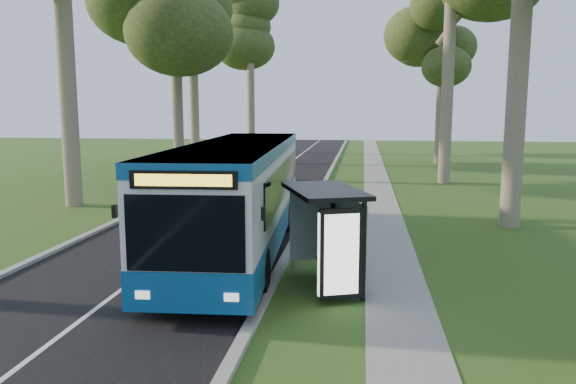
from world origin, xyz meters
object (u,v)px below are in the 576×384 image
bus_shelter (329,222)px  car_silver (229,152)px  bus (239,196)px  bus_stop_sign (293,215)px  litter_bin (326,219)px  car_white (223,154)px

bus_shelter → car_silver: bus_shelter is taller
bus → bus_stop_sign: bearing=-42.8°
bus → car_silver: bearing=101.1°
bus_stop_sign → litter_bin: bearing=90.1°
bus_shelter → bus: bearing=110.3°
bus_stop_sign → car_silver: 31.44m
bus_stop_sign → car_silver: size_ratio=0.57×
litter_bin → car_silver: (-9.62, 25.44, 0.25)m
bus_shelter → car_silver: bearing=87.5°
bus_stop_sign → car_silver: bearing=113.9°
bus_shelter → litter_bin: bearing=74.4°
bus → bus_shelter: bus is taller
bus_stop_sign → litter_bin: 4.81m
bus → car_silver: 29.52m
bus_stop_sign → car_silver: (-9.03, 30.10, -0.79)m
bus → bus_shelter: bearing=-52.7°
car_white → car_silver: (-0.08, 2.19, -0.01)m
bus_shelter → bus_stop_sign: bearing=99.8°
bus → car_silver: (-7.23, 28.60, -1.03)m
bus_shelter → car_silver: (-10.12, 32.00, -1.02)m
litter_bin → car_white: car_white is taller
bus → car_white: 27.38m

